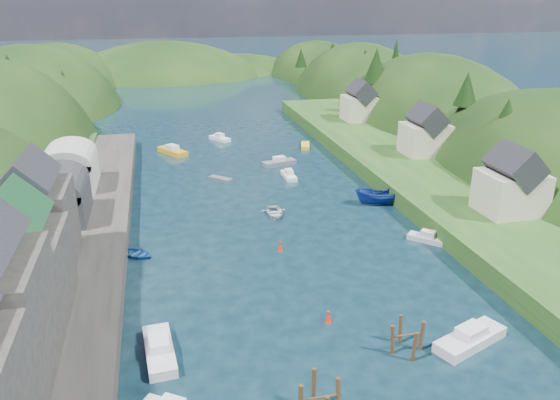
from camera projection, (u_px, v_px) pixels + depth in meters
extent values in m
plane|color=black|center=(249.00, 176.00, 86.93)|extent=(600.00, 600.00, 0.00)
ellipsoid|color=black|center=(36.00, 140.00, 142.51)|extent=(44.00, 75.56, 48.19)
ellipsoid|color=black|center=(58.00, 104.00, 180.24)|extent=(44.00, 75.56, 39.00)
ellipsoid|color=black|center=(429.00, 164.00, 122.10)|extent=(36.00, 75.56, 48.00)
ellipsoid|color=black|center=(360.00, 121.00, 161.09)|extent=(36.00, 75.56, 44.49)
ellipsoid|color=black|center=(319.00, 92.00, 198.87)|extent=(36.00, 75.56, 36.00)
ellipsoid|color=black|center=(166.00, 104.00, 197.79)|extent=(80.00, 60.00, 44.00)
ellipsoid|color=black|center=(238.00, 101.00, 213.47)|extent=(70.00, 56.00, 36.00)
cone|color=black|center=(0.00, 79.00, 94.15)|extent=(4.34, 4.34, 7.79)
cone|color=black|center=(21.00, 94.00, 107.47)|extent=(5.28, 5.28, 5.70)
cone|color=black|center=(9.00, 69.00, 116.49)|extent=(4.77, 4.77, 6.39)
cone|color=black|center=(63.00, 81.00, 124.27)|extent=(4.07, 4.07, 5.09)
cone|color=black|center=(37.00, 68.00, 137.16)|extent=(4.56, 4.56, 8.01)
cone|color=black|center=(40.00, 72.00, 144.46)|extent=(4.75, 4.75, 5.19)
cone|color=black|center=(59.00, 64.00, 156.04)|extent=(4.27, 4.27, 6.44)
cone|color=black|center=(506.00, 121.00, 78.55)|extent=(5.29, 5.29, 6.71)
cone|color=black|center=(467.00, 89.00, 91.39)|extent=(4.07, 4.07, 5.64)
cone|color=black|center=(459.00, 104.00, 99.58)|extent=(3.40, 3.40, 6.15)
cone|color=black|center=(429.00, 76.00, 113.62)|extent=(4.94, 4.94, 8.14)
cone|color=black|center=(376.00, 66.00, 117.89)|extent=(5.25, 5.25, 7.32)
cone|color=black|center=(395.00, 59.00, 126.85)|extent=(3.36, 3.36, 9.23)
cone|color=black|center=(365.00, 62.00, 143.29)|extent=(4.57, 4.57, 6.54)
cone|color=black|center=(352.00, 62.00, 155.04)|extent=(3.59, 3.59, 6.37)
cone|color=black|center=(332.00, 51.00, 161.91)|extent=(4.14, 4.14, 5.38)
cone|color=black|center=(301.00, 58.00, 170.95)|extent=(3.83, 3.83, 5.86)
cube|color=#2D2B28|center=(63.00, 275.00, 54.20)|extent=(12.00, 110.00, 2.00)
cube|color=#2D2B28|center=(16.00, 275.00, 44.90)|extent=(8.00, 9.00, 7.00)
cube|color=#1E592D|center=(6.00, 225.00, 43.32)|extent=(5.88, 9.36, 5.88)
cube|color=#2D2B28|center=(35.00, 227.00, 52.93)|extent=(7.00, 8.00, 8.00)
cube|color=black|center=(27.00, 179.00, 51.22)|extent=(5.15, 8.32, 5.15)
cube|color=#2D2D30|center=(57.00, 203.00, 64.58)|extent=(7.00, 9.00, 4.00)
cylinder|color=#2D2D30|center=(54.00, 187.00, 63.87)|extent=(7.00, 9.00, 7.00)
cube|color=#B2B2A8|center=(70.00, 173.00, 75.52)|extent=(7.00, 9.00, 4.00)
cylinder|color=#B2B2A8|center=(68.00, 159.00, 74.81)|extent=(7.00, 9.00, 7.00)
cube|color=#234719|center=(423.00, 177.00, 82.61)|extent=(16.00, 120.00, 2.40)
cube|color=beige|center=(511.00, 192.00, 65.31)|extent=(7.00, 6.00, 5.00)
cube|color=black|center=(515.00, 166.00, 64.13)|extent=(5.15, 6.24, 5.15)
cube|color=beige|center=(425.00, 139.00, 89.44)|extent=(7.00, 6.00, 5.00)
cube|color=black|center=(427.00, 119.00, 88.26)|extent=(5.15, 6.24, 5.15)
cube|color=beige|center=(360.00, 108.00, 113.85)|extent=(7.00, 6.00, 5.00)
cube|color=black|center=(361.00, 92.00, 112.67)|extent=(5.15, 6.24, 5.15)
cylinder|color=#382314|center=(314.00, 392.00, 37.76)|extent=(0.32, 0.32, 3.86)
cylinder|color=#382314|center=(319.00, 398.00, 36.33)|extent=(3.19, 0.16, 0.16)
cylinder|color=#382314|center=(421.00, 339.00, 44.12)|extent=(0.32, 0.32, 3.24)
cylinder|color=#382314|center=(400.00, 332.00, 44.99)|extent=(0.32, 0.32, 3.24)
cylinder|color=#382314|center=(392.00, 343.00, 43.59)|extent=(0.32, 0.32, 3.24)
cylinder|color=#382314|center=(414.00, 350.00, 42.72)|extent=(0.32, 0.32, 3.24)
cylinder|color=#382314|center=(407.00, 335.00, 43.66)|extent=(2.99, 0.16, 0.16)
cone|color=#B0200E|center=(328.00, 317.00, 48.11)|extent=(0.70, 0.70, 0.90)
sphere|color=#B0200E|center=(328.00, 312.00, 47.94)|extent=(0.30, 0.30, 0.30)
cone|color=#B0200E|center=(280.00, 246.00, 61.61)|extent=(0.70, 0.70, 0.90)
sphere|color=#B0200E|center=(280.00, 242.00, 61.43)|extent=(0.30, 0.30, 0.30)
cube|color=yellow|center=(305.00, 146.00, 103.21)|extent=(2.67, 4.82, 0.64)
cube|color=orange|center=(173.00, 152.00, 98.91)|extent=(5.38, 6.87, 0.94)
cube|color=silver|center=(172.00, 147.00, 98.60)|extent=(2.54, 2.81, 0.70)
cube|color=silver|center=(428.00, 239.00, 63.81)|extent=(4.34, 4.31, 0.64)
cube|color=silver|center=(428.00, 234.00, 63.56)|extent=(1.89, 1.89, 0.70)
cube|color=slate|center=(279.00, 163.00, 92.40)|extent=(5.99, 3.23, 0.80)
cube|color=silver|center=(279.00, 158.00, 92.12)|extent=(2.26, 1.77, 0.70)
cube|color=#52565E|center=(221.00, 179.00, 84.73)|extent=(3.56, 3.57, 0.53)
imported|color=#1B4899|center=(137.00, 254.00, 60.21)|extent=(4.99, 4.84, 0.84)
cube|color=white|center=(289.00, 176.00, 86.01)|extent=(1.61, 4.80, 0.67)
cube|color=silver|center=(289.00, 172.00, 85.75)|extent=(1.12, 1.68, 0.70)
cube|color=silver|center=(160.00, 351.00, 43.58)|extent=(2.67, 6.69, 0.92)
cube|color=silver|center=(159.00, 342.00, 43.27)|extent=(1.69, 2.40, 0.70)
cube|color=white|center=(220.00, 139.00, 108.18)|extent=(4.00, 5.14, 0.70)
cube|color=silver|center=(220.00, 135.00, 107.92)|extent=(1.89, 2.10, 0.70)
cube|color=silver|center=(470.00, 340.00, 45.01)|extent=(7.15, 4.65, 0.95)
cube|color=silver|center=(471.00, 331.00, 44.71)|extent=(2.80, 2.36, 0.70)
imported|color=silver|center=(275.00, 213.00, 71.49)|extent=(3.59, 4.78, 0.94)
imported|color=navy|center=(378.00, 197.00, 74.77)|extent=(6.66, 3.60, 2.44)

